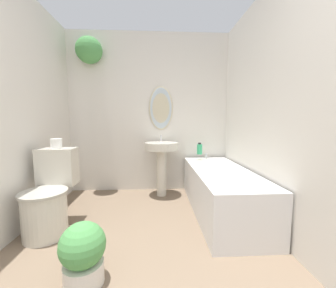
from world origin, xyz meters
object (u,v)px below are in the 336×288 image
at_px(toilet, 49,197).
at_px(pedestal_sink, 161,156).
at_px(bathtub, 221,190).
at_px(potted_plant, 83,253).
at_px(shampoo_bottle, 200,149).
at_px(toilet_paper_roll, 56,143).

distance_m(toilet, pedestal_sink, 1.47).
relative_size(bathtub, potted_plant, 3.91).
bearing_deg(pedestal_sink, potted_plant, -108.82).
bearing_deg(shampoo_bottle, bathtub, -80.02).
relative_size(toilet, toilet_paper_roll, 7.24).
bearing_deg(pedestal_sink, shampoo_bottle, 6.80).
xyz_separation_m(toilet, bathtub, (1.80, 0.34, -0.07)).
bearing_deg(toilet, shampoo_bottle, 30.87).
distance_m(pedestal_sink, potted_plant, 1.76).
relative_size(pedestal_sink, potted_plant, 2.08).
bearing_deg(toilet_paper_roll, potted_plant, -58.23).
bearing_deg(shampoo_bottle, pedestal_sink, -173.20).
distance_m(toilet, toilet_paper_roll, 0.54).
bearing_deg(potted_plant, toilet, 128.66).
bearing_deg(potted_plant, toilet_paper_roll, 121.77).
xyz_separation_m(pedestal_sink, bathtub, (0.68, -0.60, -0.31)).
height_order(pedestal_sink, bathtub, pedestal_sink).
bearing_deg(bathtub, potted_plant, -140.20).
distance_m(pedestal_sink, shampoo_bottle, 0.58).
bearing_deg(shampoo_bottle, toilet_paper_roll, -154.50).
bearing_deg(potted_plant, shampoo_bottle, 56.51).
bearing_deg(toilet, bathtub, 10.69).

